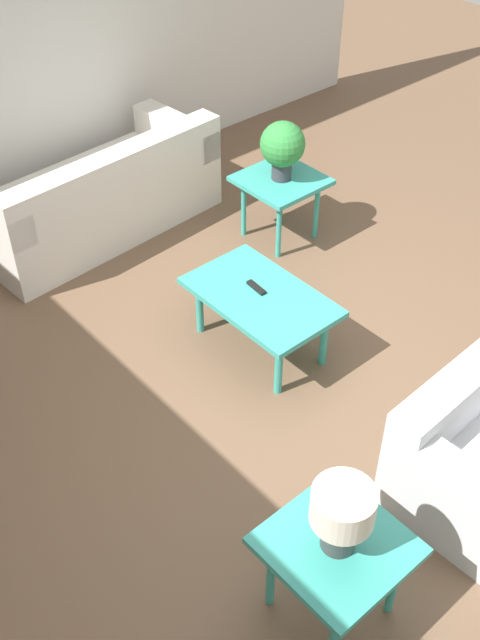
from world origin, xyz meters
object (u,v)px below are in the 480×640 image
Objects in this scene: sofa at (98,197)px; side_table_lamp at (336,553)px; potted_plant at (283,146)px; coffee_table at (261,301)px; table_lamp at (342,513)px; side_table_plant at (281,186)px.

sofa is 3.39× the size of side_table_lamp.
potted_plant is at bearing -38.95° from side_table_lamp.
table_lamp reaches higher than coffee_table.
side_table_lamp is (-2.45, 1.98, 0.00)m from side_table_plant.
potted_plant is at bearing -38.95° from table_lamp.
sofa is at bearing 0.68° from coffee_table.
potted_plant is at bearing -48.86° from coffee_table.
side_table_plant is at bearing -38.95° from side_table_lamp.
side_table_lamp is at bearing -36.87° from table_lamp.
potted_plant is at bearing -45.00° from side_table_plant.
potted_plant reaches higher than table_lamp.
sofa is at bearing 45.39° from potted_plant.
side_table_lamp is 3.17m from potted_plant.
side_table_lamp is 0.30m from table_lamp.
side_table_lamp is 1.31× the size of potted_plant.
coffee_table is 2.15× the size of potted_plant.
sofa is at bearing 45.39° from side_table_plant.
side_table_plant is at bearing 135.00° from potted_plant.
potted_plant reaches higher than side_table_lamp.
coffee_table is 2.70× the size of table_lamp.
side_table_plant is 1.64× the size of table_lamp.
potted_plant is 1.26× the size of table_lamp.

